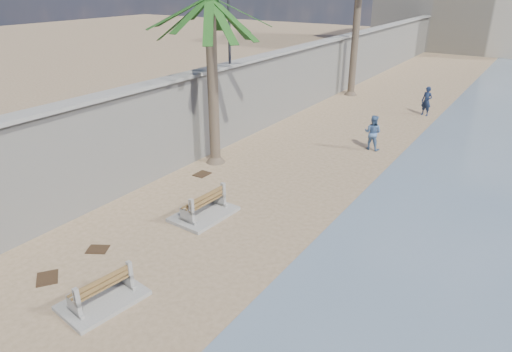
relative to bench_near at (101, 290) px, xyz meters
The scene contains 11 objects.
ground_plane 1.48m from the bench_near, 48.28° to the right, with size 140.00×140.00×0.00m, color #967A5C.
seawall 19.45m from the bench_near, 102.64° to the left, with size 0.45×70.00×3.50m, color gray.
wall_cap 19.66m from the bench_near, 102.64° to the left, with size 0.80×70.00×0.12m, color gray.
bench_near is the anchor object (origin of this frame).
bench_far 4.69m from the bench_near, 98.66° to the left, with size 1.51×2.11×0.85m.
palm_mid 10.91m from the bench_near, 110.85° to the left, with size 5.00×5.00×7.25m.
person_a 20.68m from the bench_near, 83.89° to the left, with size 0.67×0.45×1.85m, color #16213D.
person_b 13.70m from the bench_near, 83.19° to the left, with size 0.84×0.65×1.73m, color #496997.
debris_b 1.97m from the bench_near, behind, with size 0.63×0.51×0.03m, color #382616.
debris_c 7.80m from the bench_near, 111.88° to the left, with size 0.62×0.50×0.03m, color #382616.
debris_d 2.44m from the bench_near, 143.69° to the left, with size 0.57×0.45×0.03m, color #382616.
Camera 1 is at (6.81, -4.25, 7.02)m, focal length 32.00 mm.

